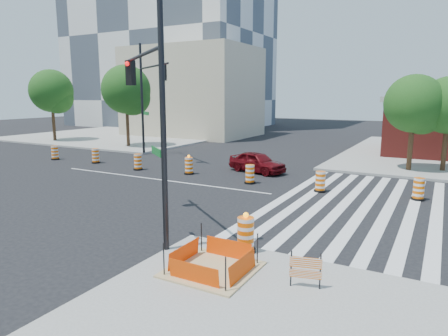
{
  "coord_description": "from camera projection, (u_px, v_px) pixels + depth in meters",
  "views": [
    {
      "loc": [
        14.08,
        -17.53,
        4.75
      ],
      "look_at": [
        5.3,
        -1.67,
        1.4
      ],
      "focal_mm": 32.0,
      "sensor_mm": 36.0,
      "label": 1
    }
  ],
  "objects": [
    {
      "name": "ground",
      "position": [
        157.0,
        179.0,
        22.65
      ],
      "size": [
        120.0,
        120.0,
        0.0
      ],
      "primitive_type": "plane",
      "color": "black",
      "rests_on": "ground"
    },
    {
      "name": "sidewalk_nw",
      "position": [
        132.0,
        135.0,
        46.7
      ],
      "size": [
        22.0,
        22.0,
        0.15
      ],
      "primitive_type": "cube",
      "color": "gray",
      "rests_on": "ground"
    },
    {
      "name": "crosswalk_east",
      "position": [
        355.0,
        205.0,
        17.43
      ],
      "size": [
        6.75,
        13.5,
        0.01
      ],
      "color": "silver",
      "rests_on": "ground"
    },
    {
      "name": "lane_centerline",
      "position": [
        157.0,
        179.0,
        22.65
      ],
      "size": [
        14.0,
        0.12,
        0.01
      ],
      "primitive_type": "cube",
      "color": "silver",
      "rests_on": "ground"
    },
    {
      "name": "excavation_pit",
      "position": [
        212.0,
        268.0,
        10.58
      ],
      "size": [
        2.2,
        2.2,
        0.9
      ],
      "color": "tan",
      "rests_on": "ground"
    },
    {
      "name": "beige_midrise",
      "position": [
        193.0,
        92.0,
        46.39
      ],
      "size": [
        14.0,
        10.0,
        10.0
      ],
      "primitive_type": "cube",
      "color": "#BBB08F",
      "rests_on": "ground"
    },
    {
      "name": "red_coupe",
      "position": [
        257.0,
        162.0,
        24.61
      ],
      "size": [
        4.02,
        2.45,
        1.28
      ],
      "primitive_type": "imported",
      "rotation": [
        0.0,
        0.0,
        1.3
      ],
      "color": "#55070C",
      "rests_on": "ground"
    },
    {
      "name": "signal_pole_se",
      "position": [
        150.0,
        97.0,
        12.67
      ],
      "size": [
        4.61,
        3.65,
        7.61
      ],
      "rotation": [
        0.0,
        0.0,
        2.48
      ],
      "color": "black",
      "rests_on": "ground"
    },
    {
      "name": "signal_pole_nw",
      "position": [
        148.0,
        89.0,
        29.63
      ],
      "size": [
        5.39,
        3.69,
        8.46
      ],
      "rotation": [
        0.0,
        0.0,
        -0.59
      ],
      "color": "black",
      "rests_on": "ground"
    },
    {
      "name": "pit_drum",
      "position": [
        246.0,
        236.0,
        11.76
      ],
      "size": [
        0.62,
        0.62,
        1.21
      ],
      "color": "black",
      "rests_on": "ground"
    },
    {
      "name": "barricade",
      "position": [
        306.0,
        268.0,
        9.57
      ],
      "size": [
        0.75,
        0.23,
        0.91
      ],
      "rotation": [
        0.0,
        0.0,
        0.26
      ],
      "color": "#F16105",
      "rests_on": "ground"
    },
    {
      "name": "tree_north_a",
      "position": [
        52.0,
        93.0,
        39.92
      ],
      "size": [
        4.25,
        4.25,
        7.22
      ],
      "color": "#382314",
      "rests_on": "ground"
    },
    {
      "name": "tree_north_b",
      "position": [
        127.0,
        92.0,
        35.42
      ],
      "size": [
        4.32,
        4.32,
        7.35
      ],
      "color": "#382314",
      "rests_on": "ground"
    },
    {
      "name": "tree_north_c",
      "position": [
        415.0,
        107.0,
        24.1
      ],
      "size": [
        3.51,
        3.51,
        5.96
      ],
      "color": "#382314",
      "rests_on": "ground"
    },
    {
      "name": "median_drum_0",
      "position": [
        55.0,
        153.0,
        29.43
      ],
      "size": [
        0.6,
        0.6,
        1.02
      ],
      "color": "black",
      "rests_on": "ground"
    },
    {
      "name": "median_drum_1",
      "position": [
        96.0,
        156.0,
        27.93
      ],
      "size": [
        0.6,
        0.6,
        1.02
      ],
      "color": "black",
      "rests_on": "ground"
    },
    {
      "name": "median_drum_2",
      "position": [
        138.0,
        163.0,
        25.41
      ],
      "size": [
        0.6,
        0.6,
        1.02
      ],
      "color": "black",
      "rests_on": "ground"
    },
    {
      "name": "median_drum_3",
      "position": [
        189.0,
        166.0,
        24.06
      ],
      "size": [
        0.6,
        0.6,
        1.18
      ],
      "color": "black",
      "rests_on": "ground"
    },
    {
      "name": "median_drum_4",
      "position": [
        250.0,
        175.0,
        21.53
      ],
      "size": [
        0.6,
        0.6,
        1.02
      ],
      "color": "black",
      "rests_on": "ground"
    },
    {
      "name": "median_drum_5",
      "position": [
        320.0,
        182.0,
        19.69
      ],
      "size": [
        0.6,
        0.6,
        1.02
      ],
      "color": "black",
      "rests_on": "ground"
    },
    {
      "name": "median_drum_6",
      "position": [
        419.0,
        190.0,
        18.14
      ],
      "size": [
        0.6,
        0.6,
        1.02
      ],
      "color": "black",
      "rests_on": "ground"
    }
  ]
}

